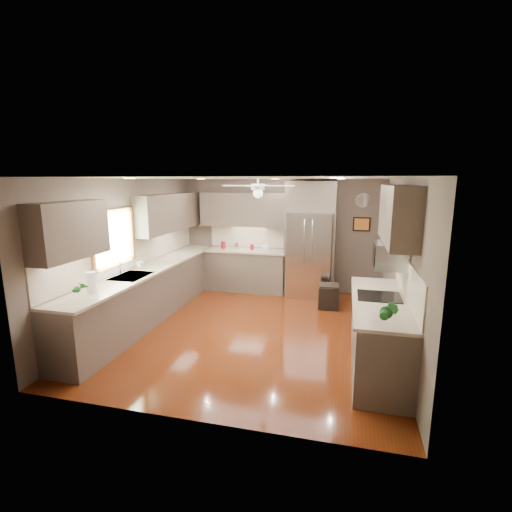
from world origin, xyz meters
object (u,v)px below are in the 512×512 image
at_px(refrigerator, 310,241).
at_px(paper_towel, 92,283).
at_px(potted_plant_right, 389,312).
at_px(canister_d, 252,247).
at_px(bowl, 266,249).
at_px(stool, 329,296).
at_px(canister_a, 223,245).
at_px(canister_b, 237,246).
at_px(soap_bottle, 141,264).
at_px(potted_plant_left, 79,288).
at_px(microwave, 390,255).

xyz_separation_m(refrigerator, paper_towel, (-2.64, -3.62, -0.11)).
bearing_deg(potted_plant_right, canister_d, 122.41).
relative_size(canister_d, refrigerator, 0.05).
distance_m(bowl, paper_towel, 4.00).
bearing_deg(paper_towel, stool, 42.60).
xyz_separation_m(canister_a, stool, (2.44, -0.80, -0.78)).
relative_size(canister_d, stool, 0.26).
relative_size(canister_a, potted_plant_right, 0.54).
relative_size(canister_b, potted_plant_right, 0.43).
bearing_deg(canister_d, refrigerator, -3.16).
relative_size(canister_a, canister_d, 1.40).
height_order(canister_d, soap_bottle, soap_bottle).
height_order(canister_d, stool, canister_d).
bearing_deg(refrigerator, paper_towel, -126.10).
xyz_separation_m(soap_bottle, potted_plant_left, (0.12, -1.71, 0.06)).
relative_size(stool, paper_towel, 1.39).
relative_size(canister_b, refrigerator, 0.06).
height_order(refrigerator, paper_towel, refrigerator).
bearing_deg(refrigerator, bowl, 178.77).
height_order(canister_a, canister_b, canister_a).
xyz_separation_m(canister_b, microwave, (2.99, -2.78, 0.47)).
height_order(canister_a, refrigerator, refrigerator).
distance_m(stool, paper_towel, 4.30).
bearing_deg(canister_a, canister_b, 6.04).
height_order(canister_b, potted_plant_right, potted_plant_right).
bearing_deg(stool, bowl, 151.52).
distance_m(canister_b, bowl, 0.69).
height_order(potted_plant_right, paper_towel, same).
distance_m(canister_d, stool, 2.10).
xyz_separation_m(canister_b, bowl, (0.69, -0.05, -0.04)).
height_order(bowl, paper_towel, paper_towel).
bearing_deg(microwave, canister_b, 137.02).
xyz_separation_m(potted_plant_right, refrigerator, (-1.22, 3.91, 0.09)).
distance_m(canister_b, canister_d, 0.36).
distance_m(canister_b, potted_plant_left, 4.05).
distance_m(canister_d, potted_plant_left, 4.15).
height_order(canister_a, paper_towel, paper_towel).
distance_m(bowl, microwave, 3.61).
bearing_deg(bowl, microwave, -49.88).
bearing_deg(potted_plant_left, potted_plant_right, -0.71).
distance_m(canister_b, microwave, 4.11).
height_order(potted_plant_right, microwave, microwave).
height_order(potted_plant_right, refrigerator, refrigerator).
xyz_separation_m(canister_b, refrigerator, (1.66, -0.07, 0.18)).
distance_m(potted_plant_right, bowl, 4.50).
distance_m(canister_a, microwave, 4.32).
bearing_deg(canister_b, refrigerator, -2.57).
xyz_separation_m(stool, paper_towel, (-3.10, -2.85, 0.84)).
bearing_deg(paper_towel, potted_plant_right, -4.30).
bearing_deg(potted_plant_left, refrigerator, 55.67).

